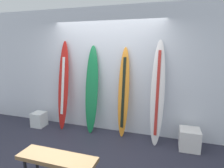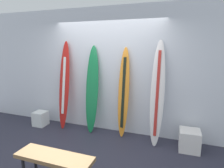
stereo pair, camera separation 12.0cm
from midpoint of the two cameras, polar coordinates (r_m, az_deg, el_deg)
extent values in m
cube|color=#2A2A38|center=(3.71, -7.28, -20.93)|extent=(8.00, 8.00, 0.04)
cube|color=silver|center=(4.37, 0.01, 4.02)|extent=(7.20, 0.20, 2.80)
ellipsoid|color=red|center=(4.62, -13.46, -0.44)|extent=(0.29, 0.37, 2.08)
cube|color=silver|center=(4.59, -13.63, -0.45)|extent=(0.08, 0.21, 1.33)
cone|color=black|center=(4.79, -13.59, -10.72)|extent=(0.07, 0.08, 0.11)
ellipsoid|color=#167440|center=(4.30, -5.23, -1.71)|extent=(0.30, 0.35, 1.98)
ellipsoid|color=orange|center=(4.08, 4.35, -2.66)|extent=(0.25, 0.29, 1.94)
cube|color=black|center=(4.06, 4.25, -2.70)|extent=(0.07, 0.19, 1.51)
ellipsoid|color=silver|center=(3.86, 14.39, -2.69)|extent=(0.28, 0.46, 2.09)
cube|color=#B02821|center=(3.83, 14.35, -2.70)|extent=(0.06, 0.33, 1.66)
cube|color=silver|center=(5.12, -20.09, -9.74)|extent=(0.31, 0.31, 0.35)
cube|color=silver|center=(4.05, 23.09, -15.32)|extent=(0.38, 0.38, 0.40)
cube|color=olive|center=(2.99, -15.86, -20.50)|extent=(1.15, 0.35, 0.06)
cylinder|color=black|center=(3.43, -21.10, -20.55)|extent=(0.04, 0.04, 0.37)
camera|label=1|loc=(0.06, -89.15, 0.17)|focal=30.37mm
camera|label=2|loc=(0.06, 90.85, -0.17)|focal=30.37mm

